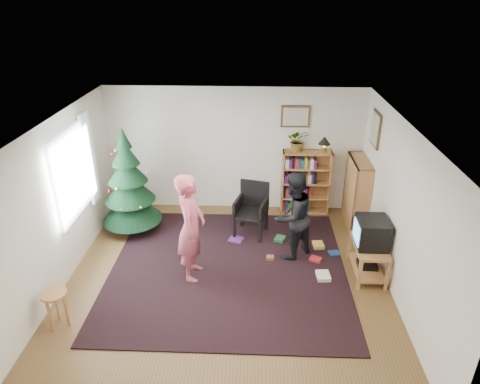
{
  "coord_description": "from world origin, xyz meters",
  "views": [
    {
      "loc": [
        0.43,
        -5.43,
        4.2
      ],
      "look_at": [
        0.17,
        0.92,
        1.1
      ],
      "focal_mm": 32.0,
      "sensor_mm": 36.0,
      "label": 1
    }
  ],
  "objects_px": {
    "picture_right": "(376,129)",
    "bookshelf_back": "(306,182)",
    "bookshelf_right": "(357,191)",
    "table_lamp": "(324,141)",
    "person_standing": "(191,228)",
    "crt_tv": "(372,232)",
    "potted_plant": "(298,140)",
    "picture_back": "(295,117)",
    "christmas_tree": "(129,189)",
    "person_by_chair": "(293,216)",
    "armchair": "(251,206)",
    "tv_stand": "(368,257)",
    "stool": "(55,300)"
  },
  "relations": [
    {
      "from": "picture_back",
      "to": "bookshelf_back",
      "type": "xyz_separation_m",
      "value": [
        0.26,
        -0.14,
        -1.29
      ]
    },
    {
      "from": "bookshelf_back",
      "to": "person_by_chair",
      "type": "distance_m",
      "value": 1.65
    },
    {
      "from": "bookshelf_right",
      "to": "bookshelf_back",
      "type": "bearing_deg",
      "value": 66.29
    },
    {
      "from": "person_by_chair",
      "to": "stool",
      "type": "bearing_deg",
      "value": -11.3
    },
    {
      "from": "picture_right",
      "to": "table_lamp",
      "type": "distance_m",
      "value": 1.06
    },
    {
      "from": "bookshelf_right",
      "to": "armchair",
      "type": "height_order",
      "value": "bookshelf_right"
    },
    {
      "from": "tv_stand",
      "to": "stool",
      "type": "height_order",
      "value": "stool"
    },
    {
      "from": "picture_back",
      "to": "christmas_tree",
      "type": "height_order",
      "value": "picture_back"
    },
    {
      "from": "bookshelf_right",
      "to": "armchair",
      "type": "distance_m",
      "value": 2.05
    },
    {
      "from": "bookshelf_right",
      "to": "table_lamp",
      "type": "bearing_deg",
      "value": 57.0
    },
    {
      "from": "picture_back",
      "to": "person_standing",
      "type": "xyz_separation_m",
      "value": [
        -1.69,
        -2.36,
        -1.07
      ]
    },
    {
      "from": "table_lamp",
      "to": "picture_right",
      "type": "bearing_deg",
      "value": -37.77
    },
    {
      "from": "potted_plant",
      "to": "table_lamp",
      "type": "bearing_deg",
      "value": 0.0
    },
    {
      "from": "crt_tv",
      "to": "potted_plant",
      "type": "bearing_deg",
      "value": 115.79
    },
    {
      "from": "picture_back",
      "to": "person_by_chair",
      "type": "xyz_separation_m",
      "value": [
        -0.11,
        -1.74,
        -1.18
      ]
    },
    {
      "from": "crt_tv",
      "to": "table_lamp",
      "type": "relative_size",
      "value": 1.63
    },
    {
      "from": "picture_right",
      "to": "crt_tv",
      "type": "height_order",
      "value": "picture_right"
    },
    {
      "from": "picture_right",
      "to": "bookshelf_back",
      "type": "height_order",
      "value": "picture_right"
    },
    {
      "from": "potted_plant",
      "to": "armchair",
      "type": "bearing_deg",
      "value": -135.86
    },
    {
      "from": "person_standing",
      "to": "crt_tv",
      "type": "bearing_deg",
      "value": -84.68
    },
    {
      "from": "bookshelf_back",
      "to": "person_by_chair",
      "type": "relative_size",
      "value": 0.85
    },
    {
      "from": "picture_right",
      "to": "table_lamp",
      "type": "xyz_separation_m",
      "value": [
        -0.76,
        0.59,
        -0.44
      ]
    },
    {
      "from": "picture_right",
      "to": "crt_tv",
      "type": "distance_m",
      "value": 1.91
    },
    {
      "from": "stool",
      "to": "table_lamp",
      "type": "height_order",
      "value": "table_lamp"
    },
    {
      "from": "crt_tv",
      "to": "person_standing",
      "type": "relative_size",
      "value": 0.29
    },
    {
      "from": "potted_plant",
      "to": "table_lamp",
      "type": "relative_size",
      "value": 1.43
    },
    {
      "from": "bookshelf_back",
      "to": "stool",
      "type": "distance_m",
      "value": 4.98
    },
    {
      "from": "christmas_tree",
      "to": "armchair",
      "type": "height_order",
      "value": "christmas_tree"
    },
    {
      "from": "bookshelf_back",
      "to": "armchair",
      "type": "height_order",
      "value": "bookshelf_back"
    },
    {
      "from": "potted_plant",
      "to": "picture_back",
      "type": "bearing_deg",
      "value": 115.25
    },
    {
      "from": "potted_plant",
      "to": "tv_stand",
      "type": "bearing_deg",
      "value": -64.15
    },
    {
      "from": "christmas_tree",
      "to": "bookshelf_back",
      "type": "relative_size",
      "value": 1.53
    },
    {
      "from": "picture_right",
      "to": "person_by_chair",
      "type": "relative_size",
      "value": 0.39
    },
    {
      "from": "bookshelf_back",
      "to": "table_lamp",
      "type": "relative_size",
      "value": 4.16
    },
    {
      "from": "picture_back",
      "to": "picture_right",
      "type": "bearing_deg",
      "value": -28.69
    },
    {
      "from": "armchair",
      "to": "person_standing",
      "type": "bearing_deg",
      "value": -107.74
    },
    {
      "from": "bookshelf_right",
      "to": "armchair",
      "type": "bearing_deg",
      "value": 102.32
    },
    {
      "from": "bookshelf_back",
      "to": "table_lamp",
      "type": "bearing_deg",
      "value": 0.0
    },
    {
      "from": "picture_right",
      "to": "bookshelf_back",
      "type": "relative_size",
      "value": 0.46
    },
    {
      "from": "picture_right",
      "to": "crt_tv",
      "type": "bearing_deg",
      "value": -99.84
    },
    {
      "from": "table_lamp",
      "to": "christmas_tree",
      "type": "bearing_deg",
      "value": -166.84
    },
    {
      "from": "armchair",
      "to": "table_lamp",
      "type": "bearing_deg",
      "value": 46.54
    },
    {
      "from": "bookshelf_right",
      "to": "table_lamp",
      "type": "relative_size",
      "value": 4.16
    },
    {
      "from": "crt_tv",
      "to": "table_lamp",
      "type": "xyz_separation_m",
      "value": [
        -0.5,
        2.08,
        0.74
      ]
    },
    {
      "from": "bookshelf_back",
      "to": "bookshelf_right",
      "type": "relative_size",
      "value": 1.0
    },
    {
      "from": "christmas_tree",
      "to": "person_standing",
      "type": "bearing_deg",
      "value": -46.03
    },
    {
      "from": "stool",
      "to": "bookshelf_back",
      "type": "bearing_deg",
      "value": 43.46
    },
    {
      "from": "picture_right",
      "to": "person_standing",
      "type": "bearing_deg",
      "value": -151.51
    },
    {
      "from": "stool",
      "to": "table_lamp",
      "type": "bearing_deg",
      "value": 41.19
    },
    {
      "from": "picture_back",
      "to": "stool",
      "type": "height_order",
      "value": "picture_back"
    }
  ]
}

